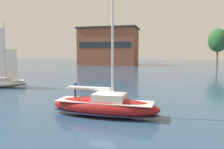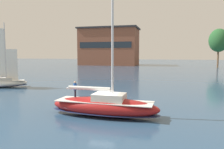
# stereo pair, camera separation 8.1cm
# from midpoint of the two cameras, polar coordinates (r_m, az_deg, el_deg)

# --- Properties ---
(ground_plane) EXTENTS (400.00, 400.00, 0.00)m
(ground_plane) POSITION_cam_midpoint_polar(r_m,az_deg,el_deg) (21.17, -2.18, -10.72)
(ground_plane) COLOR #2D4C6B
(waterfront_building) EXTENTS (29.84, 16.84, 18.88)m
(waterfront_building) POSITION_cam_midpoint_polar(r_m,az_deg,el_deg) (112.71, -0.90, 7.34)
(waterfront_building) COLOR brown
(waterfront_building) RESTS_ON ground
(tree_shore_left) EXTENTS (7.80, 7.80, 16.06)m
(tree_shore_left) POSITION_cam_midpoint_polar(r_m,az_deg,el_deg) (100.86, 25.92, 8.00)
(tree_shore_left) COLOR brown
(tree_shore_left) RESTS_ON ground
(sailboat_main) EXTENTS (10.69, 3.27, 14.57)m
(sailboat_main) POSITION_cam_midpoint_polar(r_m,az_deg,el_deg) (20.91, -2.13, -8.12)
(sailboat_main) COLOR maroon
(sailboat_main) RESTS_ON ground
(sailboat_moored_mid_channel) EXTENTS (7.81, 6.82, 11.20)m
(sailboat_moored_mid_channel) POSITION_cam_midpoint_polar(r_m,az_deg,el_deg) (42.51, -26.80, -1.84)
(sailboat_moored_mid_channel) COLOR white
(sailboat_moored_mid_channel) RESTS_ON ground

